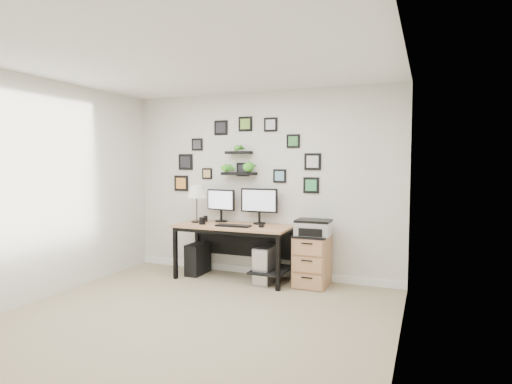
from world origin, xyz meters
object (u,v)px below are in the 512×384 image
at_px(monitor_left, 221,203).
at_px(monitor_right, 259,203).
at_px(printer, 313,227).
at_px(table_lamp, 197,192).
at_px(pc_tower_black, 198,258).
at_px(mug, 202,221).
at_px(desk, 237,234).
at_px(file_cabinet, 312,260).
at_px(pc_tower_grey, 266,264).

relative_size(monitor_left, monitor_right, 0.87).
height_order(monitor_left, printer, monitor_left).
bearing_deg(table_lamp, monitor_right, 10.52).
relative_size(pc_tower_black, printer, 0.99).
bearing_deg(mug, desk, 16.11).
height_order(file_cabinet, printer, printer).
bearing_deg(file_cabinet, desk, -176.82).
bearing_deg(printer, table_lamp, -179.91).
xyz_separation_m(monitor_left, monitor_right, (0.60, -0.00, 0.02)).
height_order(pc_tower_grey, file_cabinet, file_cabinet).
distance_m(desk, monitor_left, 0.56).
distance_m(file_cabinet, printer, 0.44).
bearing_deg(mug, monitor_left, 69.78).
height_order(desk, pc_tower_grey, desk).
relative_size(monitor_left, pc_tower_black, 1.05).
relative_size(pc_tower_black, file_cabinet, 0.66).
bearing_deg(table_lamp, pc_tower_black, -36.62).
height_order(monitor_left, table_lamp, table_lamp).
height_order(monitor_right, pc_tower_grey, monitor_right).
bearing_deg(table_lamp, pc_tower_grey, -2.43).
bearing_deg(monitor_right, mug, -155.45).
bearing_deg(monitor_right, printer, -11.34).
relative_size(desk, table_lamp, 2.99).
height_order(desk, pc_tower_black, desk).
height_order(monitor_right, file_cabinet, monitor_right).
bearing_deg(desk, printer, 1.55).
relative_size(monitor_right, pc_tower_black, 1.21).
bearing_deg(printer, pc_tower_black, -179.46).
xyz_separation_m(mug, pc_tower_grey, (0.91, 0.12, -0.56)).
bearing_deg(file_cabinet, table_lamp, -178.92).
xyz_separation_m(mug, printer, (1.54, 0.17, -0.03)).
bearing_deg(pc_tower_black, file_cabinet, 1.49).
bearing_deg(mug, table_lamp, 137.65).
xyz_separation_m(pc_tower_grey, file_cabinet, (0.61, 0.08, 0.09)).
distance_m(desk, pc_tower_black, 0.75).
distance_m(desk, file_cabinet, 1.09).
bearing_deg(monitor_left, printer, -6.81).
height_order(pc_tower_grey, printer, printer).
bearing_deg(mug, monitor_right, 24.55).
distance_m(monitor_left, table_lamp, 0.38).
bearing_deg(pc_tower_black, mug, -42.99).
height_order(mug, file_cabinet, mug).
bearing_deg(mug, pc_tower_grey, 7.31).
relative_size(monitor_right, printer, 1.19).
relative_size(monitor_right, table_lamp, 1.00).
bearing_deg(printer, desk, -178.45).
distance_m(monitor_left, file_cabinet, 1.56).
distance_m(monitor_right, file_cabinet, 1.08).
relative_size(monitor_right, file_cabinet, 0.80).
relative_size(mug, pc_tower_black, 0.22).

